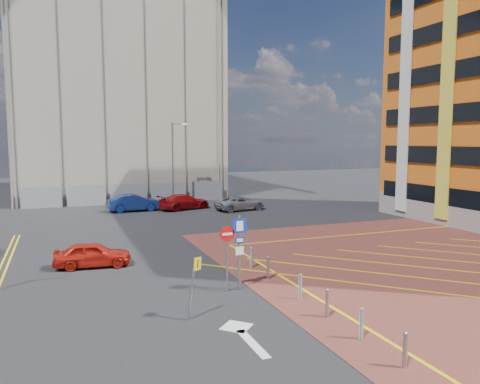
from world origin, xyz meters
TOP-DOWN VIEW (x-y plane):
  - ground at (0.00, 0.00)m, footprint 140.00×140.00m
  - lamp_back at (4.08, 28.00)m, footprint 1.53×0.16m
  - sign_cluster at (0.30, 0.98)m, footprint 1.17×0.12m
  - warning_sign at (-2.16, -1.45)m, footprint 0.60×0.39m
  - bollard_row at (2.30, -1.67)m, footprint 0.14×11.14m
  - construction_building at (0.00, 40.00)m, footprint 21.20×19.20m
  - construction_fence at (1.00, 30.00)m, footprint 21.60×0.06m
  - car_red_left at (-4.99, 7.07)m, footprint 3.85×1.89m
  - car_blue_back at (-0.23, 25.00)m, footprint 4.67×1.79m
  - car_red_back at (4.20, 24.48)m, footprint 5.20×3.31m
  - car_silver_back at (8.78, 22.15)m, footprint 4.96×2.99m

SIDE VIEW (x-z plane):
  - ground at x=0.00m, z-range 0.00..0.00m
  - bollard_row at x=2.30m, z-range 0.02..0.92m
  - car_red_left at x=-4.99m, z-range 0.00..1.26m
  - car_silver_back at x=8.78m, z-range 0.00..1.29m
  - car_red_back at x=4.20m, z-range 0.00..1.40m
  - car_blue_back at x=-0.23m, z-range 0.00..1.52m
  - construction_fence at x=1.00m, z-range 0.00..2.00m
  - warning_sign at x=-2.16m, z-range 0.30..2.55m
  - sign_cluster at x=0.30m, z-range 0.35..3.55m
  - lamp_back at x=4.08m, z-range 0.36..8.36m
  - construction_building at x=0.00m, z-range 0.00..22.00m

